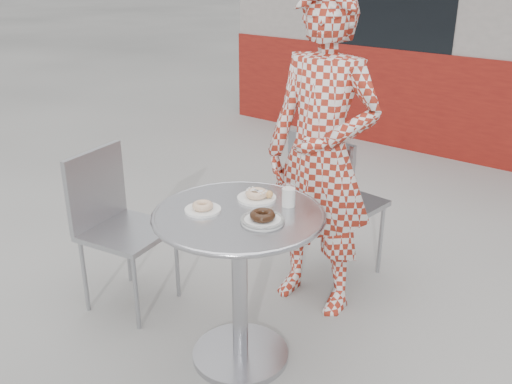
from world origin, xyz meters
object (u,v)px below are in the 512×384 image
Objects in this scene: plate_far at (257,196)px; plate_checker at (263,218)px; plate_near at (203,208)px; milk_cup at (289,196)px; seated_person at (321,156)px; chair_left at (129,260)px; bistro_table at (239,251)px; chair_far at (336,232)px.

plate_checker is at bearing -46.16° from plate_far.
milk_cup is (0.27, 0.29, 0.03)m from plate_near.
plate_near is at bearing -103.00° from seated_person.
plate_far is at bearing -86.62° from chair_left.
plate_near is at bearing -113.05° from plate_far.
milk_cup is at bearing 46.81° from plate_near.
plate_far is at bearing 99.88° from bistro_table.
bistro_table is at bearing 98.51° from chair_far.
seated_person is at bearing 79.77° from plate_near.
chair_far is 0.98m from milk_cup.
plate_near is 0.85× the size of plate_checker.
plate_checker is (0.17, -0.18, -0.00)m from plate_far.
plate_far is 1.78× the size of milk_cup.
chair_left reaches higher than plate_near.
milk_cup is (0.16, 0.03, 0.03)m from plate_far.
milk_cup reaches higher than plate_near.
seated_person is 0.50m from milk_cup.
chair_left is 0.96m from plate_far.
chair_left is 0.51× the size of seated_person.
chair_far is 5.70× the size of plate_near.
seated_person reaches higher than milk_cup.
chair_left reaches higher than bistro_table.
milk_cup is (0.94, 0.22, 0.57)m from chair_left.
seated_person reaches higher than plate_checker.
plate_checker is at bearing -99.62° from chair_left.
chair_left is 8.61× the size of milk_cup.
seated_person is at bearing -59.36° from chair_left.
seated_person reaches higher than plate_near.
chair_left is 4.63× the size of plate_checker.
bistro_table is 0.45× the size of seated_person.
chair_far is 9.04× the size of milk_cup.
plate_far is (-0.03, -0.51, -0.07)m from seated_person.
chair_far is at bearing 93.57° from bistro_table.
seated_person is 16.96× the size of milk_cup.
plate_near is (0.67, -0.07, 0.54)m from chair_left.
bistro_table is 4.84× the size of plate_near.
plate_near reaches higher than bistro_table.
plate_far is at bearing -169.61° from milk_cup.
milk_cup reaches higher than chair_left.
chair_left is (-0.81, -0.02, -0.33)m from bistro_table.
chair_far is at bearing 92.25° from plate_far.
bistro_table is 0.27m from plate_far.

